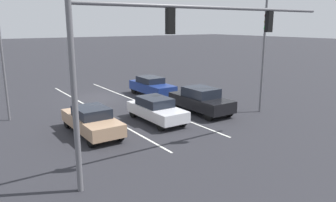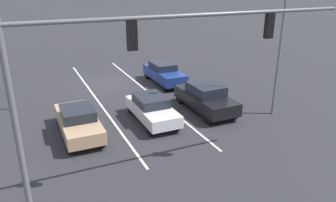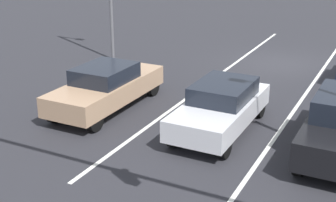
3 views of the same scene
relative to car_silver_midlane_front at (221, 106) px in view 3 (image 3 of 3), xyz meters
The scene contains 5 objects.
ground_plane 7.98m from the car_silver_midlane_front, 88.48° to the right, with size 240.00×240.00×0.00m, color #28282D.
lane_stripe_left_divider 5.01m from the car_silver_midlane_front, 109.03° to the right, with size 0.12×18.52×0.01m, color silver.
lane_stripe_center_divider 5.16m from the car_silver_midlane_front, 66.51° to the right, with size 0.12×18.52×0.01m, color silver.
car_silver_midlane_front is the anchor object (origin of this frame).
car_tan_rightlane_front 4.03m from the car_silver_midlane_front, ahead, with size 1.76×4.71×1.47m.
Camera 3 is at (-4.64, 20.05, 5.69)m, focal length 50.00 mm.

